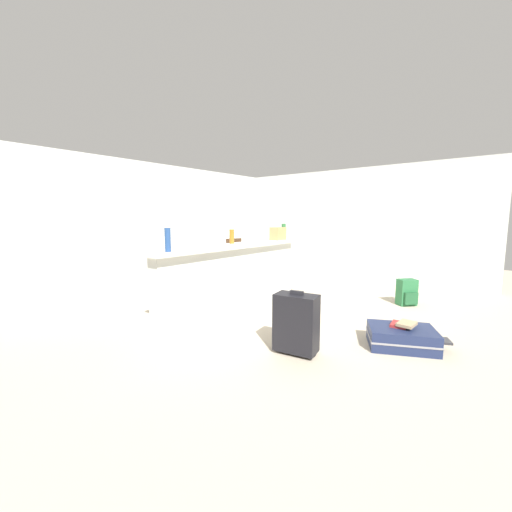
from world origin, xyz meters
TOP-DOWN VIEW (x-y plane):
  - ground_plane at (0.00, 0.00)m, footprint 13.00×13.00m
  - wall_back at (0.00, 3.05)m, footprint 6.60×0.10m
  - wall_right at (3.05, 0.30)m, footprint 0.10×6.00m
  - partition_half_wall at (-0.64, 0.44)m, footprint 2.80×0.20m
  - bar_countertop at (-0.64, 0.44)m, footprint 2.96×0.40m
  - bottle_blue at (-1.87, 0.35)m, footprint 0.07×0.07m
  - bottle_white at (-1.28, 0.54)m, footprint 0.07×0.07m
  - bottle_amber at (-0.60, 0.53)m, footprint 0.07×0.07m
  - bottle_clear at (-0.02, 0.48)m, footprint 0.07×0.07m
  - bottle_green at (0.65, 0.43)m, footprint 0.08×0.08m
  - grocery_bag at (0.44, 0.41)m, footprint 0.26×0.18m
  - dining_table at (1.08, 1.62)m, footprint 1.10×0.80m
  - dining_chair_near_partition at (1.05, 1.08)m, footprint 0.48×0.48m
  - dining_chair_far_side at (1.09, 2.15)m, footprint 0.47×0.47m
  - suitcase_flat_navy at (-0.49, -1.92)m, footprint 0.75×0.89m
  - suitcase_upright_black at (-1.35, -1.09)m, footprint 0.31×0.47m
  - backpack_green at (1.32, -1.52)m, footprint 0.34×0.34m
  - book_stack at (-0.46, -1.91)m, footprint 0.25×0.26m

SIDE VIEW (x-z plane):
  - ground_plane at x=0.00m, z-range -0.05..0.00m
  - suitcase_flat_navy at x=-0.49m, z-range 0.00..0.22m
  - backpack_green at x=1.32m, z-range -0.01..0.41m
  - book_stack at x=-0.46m, z-range 0.22..0.28m
  - suitcase_upright_black at x=-1.35m, z-range 0.00..0.67m
  - partition_half_wall at x=-0.64m, z-range 0.00..0.96m
  - dining_chair_near_partition at x=1.05m, z-range 0.05..0.98m
  - dining_chair_far_side at x=1.09m, z-range 0.05..0.98m
  - dining_table at x=1.08m, z-range 0.28..1.02m
  - bar_countertop at x=-0.64m, z-range 0.96..1.01m
  - bottle_clear at x=-0.02m, z-range 1.01..1.22m
  - bottle_amber at x=-0.60m, z-range 1.01..1.23m
  - grocery_bag at x=0.44m, z-range 1.01..1.23m
  - bottle_white at x=-1.28m, z-range 1.01..1.26m
  - bottle_green at x=0.65m, z-range 1.01..1.29m
  - bottle_blue at x=-1.87m, z-range 1.01..1.30m
  - wall_back at x=0.00m, z-range 0.00..2.50m
  - wall_right at x=3.05m, z-range 0.00..2.50m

